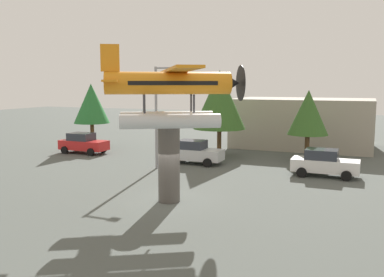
{
  "coord_description": "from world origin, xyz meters",
  "views": [
    {
      "loc": [
        9.21,
        -18.9,
        5.94
      ],
      "look_at": [
        0.0,
        3.0,
        2.88
      ],
      "focal_mm": 39.62,
      "sensor_mm": 36.0,
      "label": 1
    }
  ],
  "objects_px": {
    "tree_east": "(220,100)",
    "car_near_red": "(83,143)",
    "streetlight_primary": "(159,109)",
    "storefront_building": "(303,123)",
    "tree_center_back": "(308,113)",
    "car_mid_silver": "(194,152)",
    "floatplane_monument": "(171,93)",
    "car_far_white": "(324,163)",
    "tree_west": "(91,104)",
    "display_pedestal": "(169,164)"
  },
  "relations": [
    {
      "from": "car_near_red",
      "to": "tree_east",
      "type": "distance_m",
      "value": 12.35
    },
    {
      "from": "tree_east",
      "to": "tree_center_back",
      "type": "xyz_separation_m",
      "value": [
        6.97,
        0.54,
        -0.9
      ]
    },
    {
      "from": "streetlight_primary",
      "to": "car_mid_silver",
      "type": "bearing_deg",
      "value": 60.94
    },
    {
      "from": "display_pedestal",
      "to": "car_near_red",
      "type": "relative_size",
      "value": 0.91
    },
    {
      "from": "streetlight_primary",
      "to": "storefront_building",
      "type": "bearing_deg",
      "value": 62.2
    },
    {
      "from": "streetlight_primary",
      "to": "tree_center_back",
      "type": "xyz_separation_m",
      "value": [
        9.2,
        6.95,
        -0.42
      ]
    },
    {
      "from": "car_far_white",
      "to": "tree_west",
      "type": "xyz_separation_m",
      "value": [
        -21.19,
        4.34,
        3.26
      ]
    },
    {
      "from": "streetlight_primary",
      "to": "storefront_building",
      "type": "distance_m",
      "value": 16.72
    },
    {
      "from": "car_near_red",
      "to": "storefront_building",
      "type": "xyz_separation_m",
      "value": [
        16.89,
        11.22,
        1.41
      ]
    },
    {
      "from": "storefront_building",
      "to": "tree_center_back",
      "type": "xyz_separation_m",
      "value": [
        1.45,
        -7.74,
        1.49
      ]
    },
    {
      "from": "floatplane_monument",
      "to": "tree_center_back",
      "type": "xyz_separation_m",
      "value": [
        4.77,
        14.19,
        -1.74
      ]
    },
    {
      "from": "display_pedestal",
      "to": "car_near_red",
      "type": "height_order",
      "value": "display_pedestal"
    },
    {
      "from": "car_near_red",
      "to": "tree_east",
      "type": "bearing_deg",
      "value": 14.5
    },
    {
      "from": "tree_east",
      "to": "car_near_red",
      "type": "bearing_deg",
      "value": -165.5
    },
    {
      "from": "tree_west",
      "to": "car_far_white",
      "type": "bearing_deg",
      "value": -11.57
    },
    {
      "from": "car_far_white",
      "to": "tree_west",
      "type": "height_order",
      "value": "tree_west"
    },
    {
      "from": "car_near_red",
      "to": "car_far_white",
      "type": "relative_size",
      "value": 1.0
    },
    {
      "from": "tree_west",
      "to": "storefront_building",
      "type": "bearing_deg",
      "value": 25.17
    },
    {
      "from": "display_pedestal",
      "to": "tree_west",
      "type": "height_order",
      "value": "tree_west"
    },
    {
      "from": "floatplane_monument",
      "to": "car_near_red",
      "type": "distance_m",
      "value": 17.9
    },
    {
      "from": "floatplane_monument",
      "to": "streetlight_primary",
      "type": "distance_m",
      "value": 8.59
    },
    {
      "from": "car_far_white",
      "to": "streetlight_primary",
      "type": "height_order",
      "value": "streetlight_primary"
    },
    {
      "from": "display_pedestal",
      "to": "tree_east",
      "type": "height_order",
      "value": "tree_east"
    },
    {
      "from": "display_pedestal",
      "to": "tree_west",
      "type": "bearing_deg",
      "value": 136.95
    },
    {
      "from": "display_pedestal",
      "to": "storefront_building",
      "type": "bearing_deg",
      "value": 81.14
    },
    {
      "from": "car_near_red",
      "to": "tree_center_back",
      "type": "distance_m",
      "value": 18.9
    },
    {
      "from": "floatplane_monument",
      "to": "car_near_red",
      "type": "height_order",
      "value": "floatplane_monument"
    },
    {
      "from": "streetlight_primary",
      "to": "tree_east",
      "type": "bearing_deg",
      "value": 70.82
    },
    {
      "from": "storefront_building",
      "to": "display_pedestal",
      "type": "bearing_deg",
      "value": -98.86
    },
    {
      "from": "streetlight_primary",
      "to": "storefront_building",
      "type": "xyz_separation_m",
      "value": [
        7.75,
        14.69,
        -1.9
      ]
    },
    {
      "from": "storefront_building",
      "to": "tree_west",
      "type": "distance_m",
      "value": 19.92
    },
    {
      "from": "floatplane_monument",
      "to": "tree_center_back",
      "type": "height_order",
      "value": "floatplane_monument"
    },
    {
      "from": "car_far_white",
      "to": "tree_east",
      "type": "relative_size",
      "value": 0.6
    },
    {
      "from": "floatplane_monument",
      "to": "tree_east",
      "type": "height_order",
      "value": "floatplane_monument"
    },
    {
      "from": "tree_center_back",
      "to": "storefront_building",
      "type": "bearing_deg",
      "value": 100.64
    },
    {
      "from": "car_mid_silver",
      "to": "car_near_red",
      "type": "bearing_deg",
      "value": 176.08
    },
    {
      "from": "streetlight_primary",
      "to": "car_far_white",
      "type": "bearing_deg",
      "value": 9.91
    },
    {
      "from": "car_far_white",
      "to": "tree_center_back",
      "type": "height_order",
      "value": "tree_center_back"
    },
    {
      "from": "car_mid_silver",
      "to": "tree_center_back",
      "type": "height_order",
      "value": "tree_center_back"
    },
    {
      "from": "streetlight_primary",
      "to": "tree_west",
      "type": "height_order",
      "value": "streetlight_primary"
    },
    {
      "from": "floatplane_monument",
      "to": "car_mid_silver",
      "type": "relative_size",
      "value": 2.26
    },
    {
      "from": "car_near_red",
      "to": "storefront_building",
      "type": "height_order",
      "value": "storefront_building"
    },
    {
      "from": "floatplane_monument",
      "to": "tree_west",
      "type": "height_order",
      "value": "floatplane_monument"
    },
    {
      "from": "car_mid_silver",
      "to": "tree_east",
      "type": "height_order",
      "value": "tree_east"
    },
    {
      "from": "floatplane_monument",
      "to": "tree_west",
      "type": "relative_size",
      "value": 1.59
    },
    {
      "from": "streetlight_primary",
      "to": "storefront_building",
      "type": "relative_size",
      "value": 0.57
    },
    {
      "from": "display_pedestal",
      "to": "car_far_white",
      "type": "xyz_separation_m",
      "value": [
        6.66,
        9.23,
        -1.04
      ]
    },
    {
      "from": "tree_east",
      "to": "streetlight_primary",
      "type": "bearing_deg",
      "value": -109.18
    },
    {
      "from": "car_near_red",
      "to": "tree_west",
      "type": "bearing_deg",
      "value": 110.83
    },
    {
      "from": "floatplane_monument",
      "to": "storefront_building",
      "type": "xyz_separation_m",
      "value": [
        3.32,
        21.93,
        -3.22
      ]
    }
  ]
}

